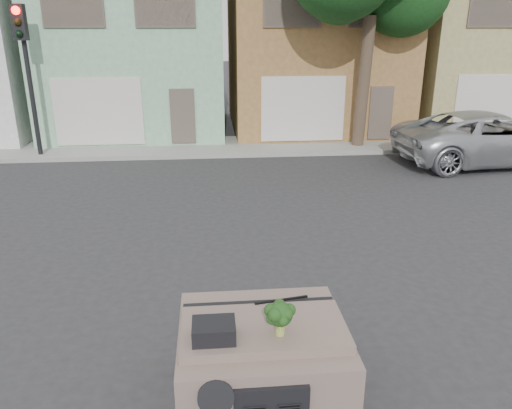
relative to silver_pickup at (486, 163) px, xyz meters
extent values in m
plane|color=#303033|center=(-8.74, -7.49, 0.00)|extent=(120.00, 120.00, 0.00)
cube|color=gray|center=(-8.74, 3.01, 0.07)|extent=(40.00, 3.00, 0.15)
cube|color=#8ABE97|center=(-12.24, 7.01, 3.77)|extent=(7.20, 8.20, 7.55)
cube|color=olive|center=(-4.74, 7.01, 3.77)|extent=(7.20, 8.20, 7.55)
cube|color=tan|center=(2.76, 7.01, 3.77)|extent=(7.20, 8.20, 7.55)
imported|color=silver|center=(0.00, 0.00, 0.00)|extent=(6.43, 3.30, 1.73)
cube|color=black|center=(-15.24, 2.01, 2.55)|extent=(0.40, 0.40, 5.10)
cube|color=#163E17|center=(-3.74, 2.31, 4.25)|extent=(4.40, 4.00, 8.50)
cube|color=#766258|center=(-8.74, -10.49, 0.56)|extent=(2.00, 1.80, 1.12)
cube|color=black|center=(-9.32, -10.84, 1.22)|extent=(0.48, 0.38, 0.20)
cube|color=black|center=(-8.46, -10.11, 1.13)|extent=(0.69, 0.15, 0.02)
cube|color=#193813|center=(-8.58, -10.84, 1.33)|extent=(0.48, 0.48, 0.41)
camera|label=1|loc=(-9.29, -15.59, 4.40)|focal=35.00mm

